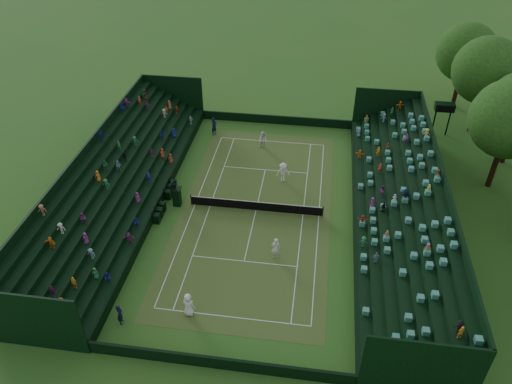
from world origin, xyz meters
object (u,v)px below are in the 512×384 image
at_px(tennis_net, 256,206).
at_px(umpire_chair, 176,194).
at_px(player_near_west, 188,305).
at_px(player_near_east, 276,248).
at_px(player_far_east, 283,172).
at_px(player_far_west, 263,140).

xyz_separation_m(tennis_net, umpire_chair, (-7.02, -0.20, 0.61)).
relative_size(player_near_west, player_near_east, 0.98).
bearing_deg(tennis_net, player_near_west, -103.57).
distance_m(player_near_west, player_far_east, 17.51).
bearing_deg(player_near_west, player_far_west, -79.00).
bearing_deg(player_far_east, tennis_net, -124.72).
bearing_deg(player_far_east, player_near_west, -119.34).
distance_m(player_near_east, player_far_east, 10.43).
xyz_separation_m(tennis_net, player_far_west, (-0.80, 10.46, 0.41)).
distance_m(umpire_chair, player_far_east, 10.22).
bearing_deg(tennis_net, umpire_chair, -178.36).
distance_m(player_far_west, player_far_east, 6.23).
bearing_deg(player_far_west, player_near_west, -78.36).
xyz_separation_m(player_near_west, player_near_east, (5.25, 6.43, 0.02)).
distance_m(umpire_chair, player_near_east, 10.81).
height_order(player_near_east, player_far_west, player_near_east).
bearing_deg(umpire_chair, player_near_west, -70.78).
distance_m(umpire_chair, player_near_west, 12.52).
bearing_deg(player_near_west, umpire_chair, -54.43).
bearing_deg(player_far_west, player_far_east, -47.63).
height_order(tennis_net, player_near_west, player_near_west).
relative_size(player_near_east, player_far_east, 0.98).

